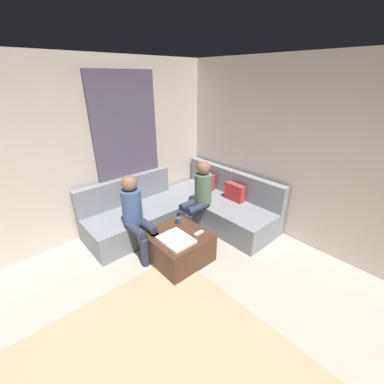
% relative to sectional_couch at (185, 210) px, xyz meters
% --- Properties ---
extents(wall_back, '(6.00, 0.12, 2.70)m').
position_rel_sectional_couch_xyz_m(wall_back, '(2.08, 1.06, 1.07)').
color(wall_back, beige).
rests_on(wall_back, ground_plane).
extents(wall_left, '(0.12, 6.00, 2.70)m').
position_rel_sectional_couch_xyz_m(wall_left, '(-0.86, -1.88, 1.07)').
color(wall_left, beige).
rests_on(wall_left, ground_plane).
extents(curtain_panel, '(0.06, 1.10, 2.50)m').
position_rel_sectional_couch_xyz_m(curtain_panel, '(-0.76, -0.58, 0.97)').
color(curtain_panel, '#595166').
rests_on(curtain_panel, ground_plane).
extents(area_rug, '(2.60, 2.20, 0.01)m').
position_rel_sectional_couch_xyz_m(area_rug, '(1.88, -1.78, -0.27)').
color(area_rug, tan).
rests_on(area_rug, ground_plane).
extents(sectional_couch, '(2.10, 2.55, 0.87)m').
position_rel_sectional_couch_xyz_m(sectional_couch, '(0.00, 0.00, 0.00)').
color(sectional_couch, gray).
rests_on(sectional_couch, ground_plane).
extents(ottoman, '(0.76, 0.76, 0.42)m').
position_rel_sectional_couch_xyz_m(ottoman, '(0.67, -0.70, -0.07)').
color(ottoman, '#4C2D1E').
rests_on(ottoman, ground_plane).
extents(folded_blanket, '(0.44, 0.36, 0.04)m').
position_rel_sectional_couch_xyz_m(folded_blanket, '(0.77, -0.82, 0.16)').
color(folded_blanket, white).
rests_on(folded_blanket, ottoman).
extents(coffee_mug, '(0.08, 0.08, 0.10)m').
position_rel_sectional_couch_xyz_m(coffee_mug, '(0.45, -0.52, 0.19)').
color(coffee_mug, '#334C72').
rests_on(coffee_mug, ottoman).
extents(game_remote, '(0.05, 0.15, 0.02)m').
position_rel_sectional_couch_xyz_m(game_remote, '(0.85, -0.48, 0.15)').
color(game_remote, white).
rests_on(game_remote, ottoman).
extents(person_on_couch_back, '(0.30, 0.60, 1.20)m').
position_rel_sectional_couch_xyz_m(person_on_couch_back, '(0.28, 0.06, 0.38)').
color(person_on_couch_back, '#2D3347').
rests_on(person_on_couch_back, ground_plane).
extents(person_on_couch_side, '(0.60, 0.30, 1.20)m').
position_rel_sectional_couch_xyz_m(person_on_couch_side, '(0.15, -1.03, 0.38)').
color(person_on_couch_side, '#2D3347').
rests_on(person_on_couch_side, ground_plane).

